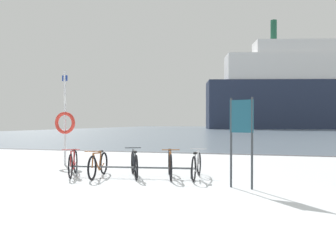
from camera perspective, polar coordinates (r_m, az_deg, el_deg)
The scene contains 10 objects.
ground at distance 59.80m, azimuth 12.43°, elevation -0.89°, with size 80.00×132.00×0.08m.
bike_rack at distance 9.10m, azimuth -6.15°, elevation -7.23°, with size 3.54×0.48×0.31m.
bicycle_0 at distance 9.71m, azimuth -16.15°, elevation -6.23°, with size 0.72×1.54×0.79m.
bicycle_1 at distance 9.33m, azimuth -12.01°, elevation -6.58°, with size 0.46×1.66×0.76m.
bicycle_2 at distance 9.19m, azimuth -5.87°, elevation -6.60°, with size 0.80×1.59×0.79m.
bicycle_3 at distance 9.02m, azimuth 0.36°, elevation -6.66°, with size 0.62×1.68×0.81m.
bicycle_4 at distance 8.93m, azimuth 4.97°, elevation -6.83°, with size 0.46×1.71×0.78m.
info_sign at distance 7.69m, azimuth 12.63°, elevation -0.10°, with size 0.54×0.20×2.08m.
rescue_post at distance 12.18m, azimuth -17.45°, elevation 0.87°, with size 0.79×0.12×3.33m.
ferry_ship at distance 84.69m, azimuth 21.99°, elevation 5.41°, with size 45.56×18.17×25.87m.
Camera 1 is at (2.18, -5.84, 1.51)m, focal length 35.13 mm.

